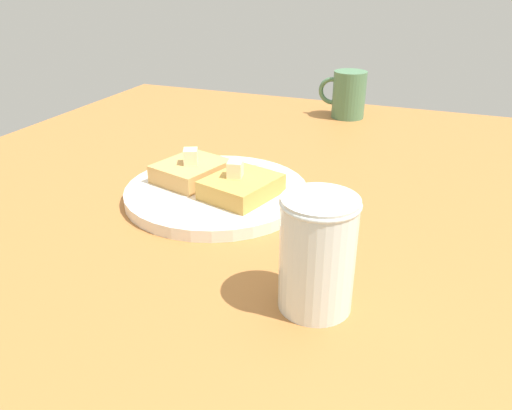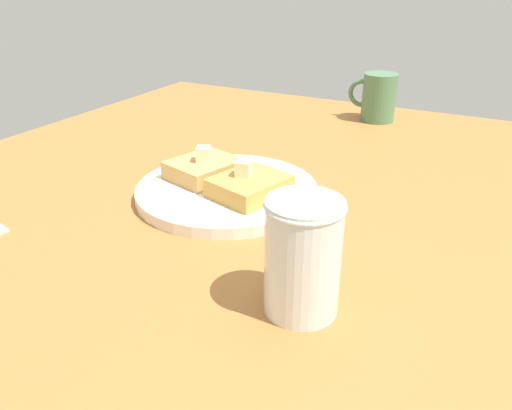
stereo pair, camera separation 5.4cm
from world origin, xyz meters
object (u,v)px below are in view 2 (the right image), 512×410
(syrup_jar, at_px, (302,263))
(coffee_mug, at_px, (378,97))
(plate, at_px, (226,190))
(fork, at_px, (240,165))

(syrup_jar, distance_m, coffee_mug, 0.63)
(plate, relative_size, coffee_mug, 2.54)
(fork, bearing_deg, plate, 104.08)
(fork, relative_size, syrup_jar, 1.48)
(fork, bearing_deg, syrup_jar, 129.06)
(plate, bearing_deg, fork, -75.92)
(plate, relative_size, fork, 1.51)
(plate, bearing_deg, syrup_jar, 135.86)
(syrup_jar, relative_size, coffee_mug, 1.13)
(coffee_mug, bearing_deg, fork, 75.49)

